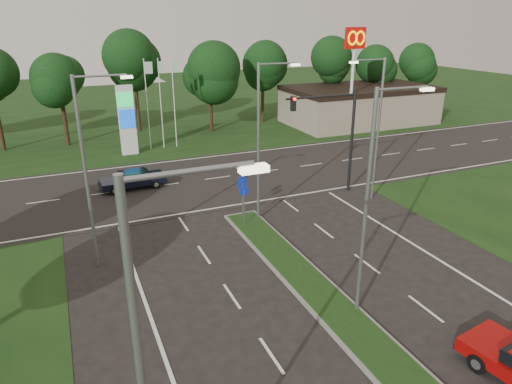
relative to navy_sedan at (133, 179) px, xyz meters
name	(u,v)px	position (x,y,z in m)	size (l,w,h in m)	color
verge_far	(135,109)	(5.13, 30.69, -0.65)	(160.00, 50.00, 0.02)	black
cross_road	(205,180)	(5.13, -0.31, -0.65)	(160.00, 12.00, 0.02)	black
median_kerb	(370,345)	(5.13, -20.31, -0.59)	(2.00, 26.00, 0.12)	slate
commercial_building	(359,105)	(27.13, 11.69, 1.35)	(16.00, 9.00, 4.00)	gray
streetlight_median_near	(372,194)	(6.13, -18.31, 4.43)	(2.53, 0.22, 9.00)	gray
streetlight_median_far	(262,135)	(6.13, -8.31, 4.43)	(2.53, 0.22, 9.00)	gray
streetlight_left_near	(153,378)	(-3.17, -24.31, 4.43)	(2.53, 0.22, 9.00)	gray
streetlight_left_far	(89,165)	(-3.17, -10.31, 4.43)	(2.53, 0.22, 9.00)	gray
streetlight_right_far	(376,123)	(13.93, -8.31, 4.43)	(2.53, 0.22, 9.00)	gray
traffic_signal	(336,126)	(12.32, -6.31, 4.00)	(5.10, 0.42, 7.00)	black
median_signs	(243,192)	(5.13, -7.91, 1.06)	(1.16, 1.76, 2.38)	gray
gas_pylon	(129,118)	(1.34, 8.74, 2.55)	(5.80, 1.26, 8.00)	silver
mcdonalds_sign	(354,53)	(23.13, 7.66, 7.34)	(2.20, 0.47, 10.40)	silver
treeline_far	(155,65)	(5.23, 15.62, 6.18)	(6.00, 6.00, 9.90)	black
navy_sedan	(133,179)	(0.00, 0.00, 0.00)	(4.49, 2.04, 1.21)	black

